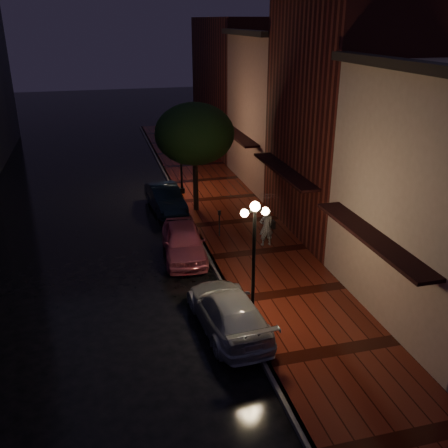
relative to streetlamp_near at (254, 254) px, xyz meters
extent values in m
plane|color=black|center=(-0.35, 5.00, -2.60)|extent=(120.00, 120.00, 0.00)
cube|color=#4A150D|center=(1.90, 5.00, -2.53)|extent=(4.50, 60.00, 0.15)
cube|color=#595451|center=(-0.35, 5.00, -2.53)|extent=(0.25, 60.00, 0.15)
cube|color=#511914|center=(6.65, 7.00, 2.90)|extent=(5.00, 8.00, 11.00)
cube|color=#8C5951|center=(6.65, 15.00, 1.90)|extent=(5.00, 8.00, 9.00)
cube|color=#511914|center=(6.65, 25.00, 2.40)|extent=(5.00, 12.00, 10.00)
cylinder|color=black|center=(0.00, 0.00, -0.45)|extent=(0.12, 0.12, 4.00)
cylinder|color=black|center=(0.00, 0.00, -2.30)|extent=(0.36, 0.36, 0.30)
cube|color=black|center=(0.00, 0.00, 1.55)|extent=(0.70, 0.08, 0.08)
sphere|color=#FFCC99|center=(0.00, 0.00, 1.70)|extent=(0.32, 0.32, 0.32)
sphere|color=#FFCC99|center=(-0.35, 0.00, 1.50)|extent=(0.26, 0.26, 0.26)
sphere|color=#FFCC99|center=(0.35, 0.00, 1.50)|extent=(0.26, 0.26, 0.26)
cylinder|color=black|center=(0.00, 14.00, -0.45)|extent=(0.12, 0.12, 4.00)
cylinder|color=black|center=(0.00, 14.00, -2.30)|extent=(0.36, 0.36, 0.30)
cube|color=black|center=(0.00, 14.00, 1.55)|extent=(0.70, 0.08, 0.08)
sphere|color=#FFCC99|center=(0.00, 14.00, 1.70)|extent=(0.32, 0.32, 0.32)
sphere|color=#FFCC99|center=(-0.35, 14.00, 1.50)|extent=(0.26, 0.26, 0.26)
sphere|color=#FFCC99|center=(0.35, 14.00, 1.50)|extent=(0.26, 0.26, 0.26)
cylinder|color=black|center=(0.25, 11.00, -0.85)|extent=(0.28, 0.28, 3.20)
ellipsoid|color=black|center=(0.25, 11.00, 1.75)|extent=(4.16, 4.16, 3.20)
sphere|color=black|center=(0.95, 11.60, 1.15)|extent=(1.80, 1.80, 1.80)
sphere|color=black|center=(-0.35, 10.30, 1.25)|extent=(1.80, 1.80, 1.80)
imported|color=#CD5469|center=(-1.42, 5.65, -1.85)|extent=(2.10, 4.53, 1.50)
imported|color=black|center=(-1.34, 11.67, -1.89)|extent=(1.92, 4.44, 1.42)
imported|color=#A8AAB0|center=(-0.95, -0.28, -1.90)|extent=(2.31, 4.95, 1.40)
imported|color=white|center=(2.43, 5.61, -1.55)|extent=(0.66, 0.44, 1.80)
imported|color=silver|center=(2.43, 5.61, -0.41)|extent=(1.04, 1.07, 0.96)
cylinder|color=black|center=(2.43, 5.61, -1.13)|extent=(0.02, 0.02, 1.44)
cube|color=black|center=(2.73, 5.56, -1.43)|extent=(0.14, 0.34, 0.36)
cylinder|color=black|center=(0.60, 7.14, -1.90)|extent=(0.06, 0.06, 1.11)
cube|color=black|center=(0.60, 7.14, -1.24)|extent=(0.15, 0.13, 0.22)
camera|label=1|loc=(-4.74, -14.26, 7.26)|focal=40.00mm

